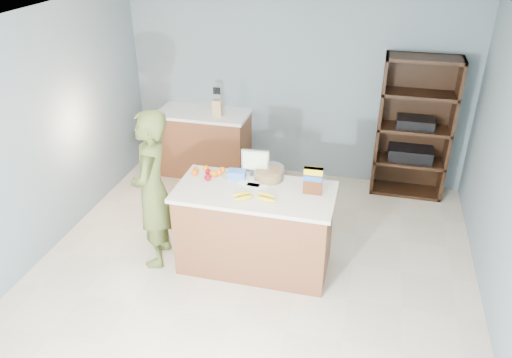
% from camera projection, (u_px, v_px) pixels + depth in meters
% --- Properties ---
extents(floor, '(4.50, 5.00, 0.02)m').
position_uv_depth(floor, '(248.00, 282.00, 5.02)').
color(floor, beige).
rests_on(floor, ground).
extents(walls, '(4.52, 5.02, 2.51)m').
position_uv_depth(walls, '(246.00, 131.00, 4.23)').
color(walls, slate).
rests_on(walls, ground).
extents(counter_peninsula, '(1.56, 0.76, 0.90)m').
position_uv_depth(counter_peninsula, '(255.00, 232.00, 5.07)').
color(counter_peninsula, brown).
rests_on(counter_peninsula, ground).
extents(back_cabinet, '(1.24, 0.62, 0.90)m').
position_uv_depth(back_cabinet, '(205.00, 142.00, 6.93)').
color(back_cabinet, brown).
rests_on(back_cabinet, ground).
extents(shelving_unit, '(0.90, 0.40, 1.80)m').
position_uv_depth(shelving_unit, '(414.00, 129.00, 6.28)').
color(shelving_unit, black).
rests_on(shelving_unit, ground).
extents(person, '(0.51, 0.68, 1.68)m').
position_uv_depth(person, '(153.00, 190.00, 4.97)').
color(person, '#4A5826').
rests_on(person, ground).
extents(knife_block, '(0.12, 0.10, 0.31)m').
position_uv_depth(knife_block, '(217.00, 107.00, 6.54)').
color(knife_block, tan).
rests_on(knife_block, back_cabinet).
extents(envelopes, '(0.31, 0.17, 0.00)m').
position_uv_depth(envelopes, '(253.00, 185.00, 4.94)').
color(envelopes, white).
rests_on(envelopes, counter_peninsula).
extents(bananas, '(0.44, 0.23, 0.04)m').
position_uv_depth(bananas, '(254.00, 197.00, 4.70)').
color(bananas, yellow).
rests_on(bananas, counter_peninsula).
extents(apples, '(0.10, 0.17, 0.07)m').
position_uv_depth(apples, '(208.00, 175.00, 5.05)').
color(apples, maroon).
rests_on(apples, counter_peninsula).
extents(oranges, '(0.33, 0.19, 0.07)m').
position_uv_depth(oranges, '(209.00, 172.00, 5.12)').
color(oranges, orange).
rests_on(oranges, counter_peninsula).
extents(blue_carton, '(0.19, 0.14, 0.08)m').
position_uv_depth(blue_carton, '(237.00, 174.00, 5.06)').
color(blue_carton, blue).
rests_on(blue_carton, counter_peninsula).
extents(salad_bowl, '(0.30, 0.30, 0.13)m').
position_uv_depth(salad_bowl, '(269.00, 174.00, 5.03)').
color(salad_bowl, '#267219').
rests_on(salad_bowl, counter_peninsula).
extents(tv, '(0.28, 0.12, 0.28)m').
position_uv_depth(tv, '(255.00, 161.00, 5.05)').
color(tv, silver).
rests_on(tv, counter_peninsula).
extents(cereal_box, '(0.18, 0.07, 0.27)m').
position_uv_depth(cereal_box, '(313.00, 179.00, 4.72)').
color(cereal_box, '#592B14').
rests_on(cereal_box, counter_peninsula).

